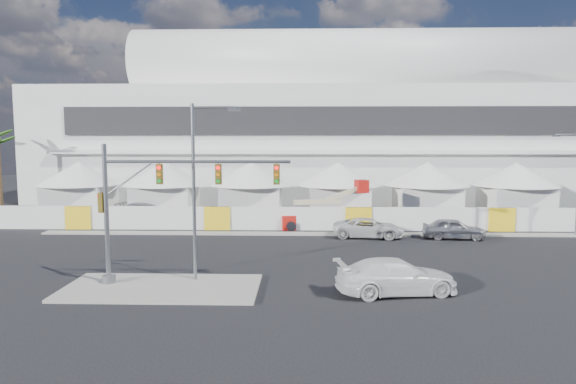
{
  "coord_description": "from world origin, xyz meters",
  "views": [
    {
      "loc": [
        1.25,
        -28.66,
        7.72
      ],
      "look_at": [
        0.17,
        10.0,
        3.73
      ],
      "focal_mm": 32.0,
      "sensor_mm": 36.0,
      "label": 1
    }
  ],
  "objects_px": {
    "lot_car_c": "(143,211)",
    "boom_lift": "(312,216)",
    "streetlight_curb": "(576,176)",
    "pickup_near": "(396,276)",
    "pickup_curb": "(368,228)",
    "streetlight_median": "(198,180)",
    "lot_car_a": "(482,216)",
    "sedan_silver": "(454,229)",
    "traffic_mast": "(146,206)",
    "lot_car_b": "(535,216)"
  },
  "relations": [
    {
      "from": "boom_lift",
      "to": "streetlight_median",
      "type": "bearing_deg",
      "value": -127.39
    },
    {
      "from": "pickup_near",
      "to": "streetlight_median",
      "type": "bearing_deg",
      "value": 69.94
    },
    {
      "from": "streetlight_median",
      "to": "lot_car_b",
      "type": "bearing_deg",
      "value": 36.3
    },
    {
      "from": "pickup_curb",
      "to": "streetlight_median",
      "type": "height_order",
      "value": "streetlight_median"
    },
    {
      "from": "boom_lift",
      "to": "sedan_silver",
      "type": "bearing_deg",
      "value": -39.52
    },
    {
      "from": "pickup_near",
      "to": "streetlight_curb",
      "type": "relative_size",
      "value": 0.73
    },
    {
      "from": "sedan_silver",
      "to": "lot_car_c",
      "type": "relative_size",
      "value": 0.89
    },
    {
      "from": "pickup_curb",
      "to": "traffic_mast",
      "type": "distance_m",
      "value": 19.49
    },
    {
      "from": "pickup_near",
      "to": "streetlight_curb",
      "type": "distance_m",
      "value": 23.63
    },
    {
      "from": "lot_car_a",
      "to": "boom_lift",
      "type": "height_order",
      "value": "boom_lift"
    },
    {
      "from": "sedan_silver",
      "to": "boom_lift",
      "type": "height_order",
      "value": "boom_lift"
    },
    {
      "from": "sedan_silver",
      "to": "lot_car_c",
      "type": "bearing_deg",
      "value": 78.02
    },
    {
      "from": "traffic_mast",
      "to": "lot_car_a",
      "type": "bearing_deg",
      "value": 40.32
    },
    {
      "from": "pickup_near",
      "to": "traffic_mast",
      "type": "bearing_deg",
      "value": 75.61
    },
    {
      "from": "pickup_curb",
      "to": "streetlight_median",
      "type": "relative_size",
      "value": 0.58
    },
    {
      "from": "sedan_silver",
      "to": "pickup_curb",
      "type": "height_order",
      "value": "sedan_silver"
    },
    {
      "from": "pickup_curb",
      "to": "boom_lift",
      "type": "xyz_separation_m",
      "value": [
        -4.37,
        4.14,
        0.34
      ]
    },
    {
      "from": "lot_car_b",
      "to": "boom_lift",
      "type": "xyz_separation_m",
      "value": [
        -20.36,
        -2.56,
        0.34
      ]
    },
    {
      "from": "traffic_mast",
      "to": "streetlight_median",
      "type": "bearing_deg",
      "value": 17.92
    },
    {
      "from": "lot_car_a",
      "to": "lot_car_c",
      "type": "bearing_deg",
      "value": 96.79
    },
    {
      "from": "lot_car_c",
      "to": "streetlight_median",
      "type": "relative_size",
      "value": 0.56
    },
    {
      "from": "sedan_silver",
      "to": "boom_lift",
      "type": "xyz_separation_m",
      "value": [
        -10.92,
        4.55,
        0.3
      ]
    },
    {
      "from": "lot_car_a",
      "to": "boom_lift",
      "type": "relative_size",
      "value": 0.49
    },
    {
      "from": "sedan_silver",
      "to": "traffic_mast",
      "type": "height_order",
      "value": "traffic_mast"
    },
    {
      "from": "lot_car_c",
      "to": "streetlight_median",
      "type": "distance_m",
      "value": 24.47
    },
    {
      "from": "lot_car_c",
      "to": "traffic_mast",
      "type": "height_order",
      "value": "traffic_mast"
    },
    {
      "from": "lot_car_b",
      "to": "streetlight_median",
      "type": "bearing_deg",
      "value": 110.32
    },
    {
      "from": "lot_car_b",
      "to": "lot_car_c",
      "type": "distance_m",
      "value": 36.74
    },
    {
      "from": "traffic_mast",
      "to": "streetlight_median",
      "type": "distance_m",
      "value": 3.02
    },
    {
      "from": "lot_car_b",
      "to": "streetlight_median",
      "type": "height_order",
      "value": "streetlight_median"
    },
    {
      "from": "streetlight_curb",
      "to": "pickup_near",
      "type": "bearing_deg",
      "value": -136.9
    },
    {
      "from": "lot_car_c",
      "to": "boom_lift",
      "type": "relative_size",
      "value": 0.64
    },
    {
      "from": "lot_car_b",
      "to": "traffic_mast",
      "type": "xyz_separation_m",
      "value": [
        -29.33,
        -20.48,
        3.48
      ]
    },
    {
      "from": "sedan_silver",
      "to": "pickup_curb",
      "type": "relative_size",
      "value": 0.86
    },
    {
      "from": "streetlight_curb",
      "to": "pickup_curb",
      "type": "bearing_deg",
      "value": -176.06
    },
    {
      "from": "pickup_curb",
      "to": "boom_lift",
      "type": "distance_m",
      "value": 6.03
    },
    {
      "from": "sedan_silver",
      "to": "streetlight_curb",
      "type": "distance_m",
      "value": 10.85
    },
    {
      "from": "lot_car_a",
      "to": "traffic_mast",
      "type": "relative_size",
      "value": 0.41
    },
    {
      "from": "lot_car_c",
      "to": "streetlight_curb",
      "type": "relative_size",
      "value": 0.64
    },
    {
      "from": "pickup_near",
      "to": "streetlight_median",
      "type": "xyz_separation_m",
      "value": [
        -10.26,
        1.83,
        4.69
      ]
    },
    {
      "from": "lot_car_a",
      "to": "lot_car_b",
      "type": "xyz_separation_m",
      "value": [
        4.63,
        -0.48,
        0.09
      ]
    },
    {
      "from": "pickup_near",
      "to": "lot_car_c",
      "type": "relative_size",
      "value": 1.14
    },
    {
      "from": "lot_car_b",
      "to": "lot_car_c",
      "type": "bearing_deg",
      "value": 70.6
    },
    {
      "from": "pickup_curb",
      "to": "sedan_silver",
      "type": "bearing_deg",
      "value": -87.02
    },
    {
      "from": "lot_car_b",
      "to": "traffic_mast",
      "type": "bearing_deg",
      "value": 108.95
    },
    {
      "from": "streetlight_curb",
      "to": "lot_car_c",
      "type": "bearing_deg",
      "value": 168.24
    },
    {
      "from": "lot_car_c",
      "to": "streetlight_curb",
      "type": "bearing_deg",
      "value": -85.04
    },
    {
      "from": "streetlight_median",
      "to": "traffic_mast",
      "type": "bearing_deg",
      "value": -162.08
    },
    {
      "from": "lot_car_c",
      "to": "streetlight_median",
      "type": "height_order",
      "value": "streetlight_median"
    },
    {
      "from": "pickup_curb",
      "to": "lot_car_c",
      "type": "bearing_deg",
      "value": 73.34
    }
  ]
}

